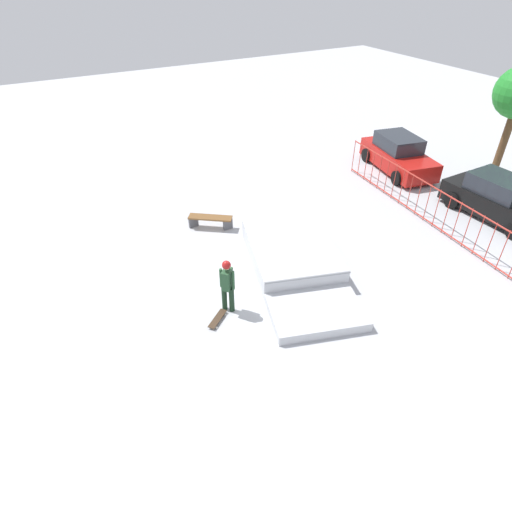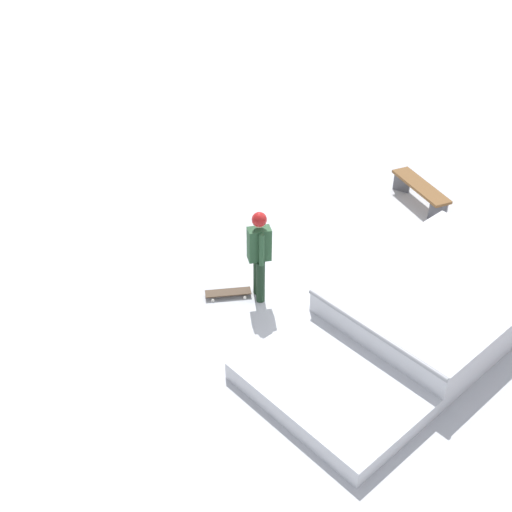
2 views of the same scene
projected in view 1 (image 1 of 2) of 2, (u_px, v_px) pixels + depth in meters
The scene contains 8 objects.
ground_plane at pixel (250, 273), 13.76m from camera, with size 60.00×60.00×0.00m, color #B7BABF.
skate_ramp at pixel (295, 262), 13.74m from camera, with size 5.93×4.07×0.74m.
skater at pixel (227, 282), 11.79m from camera, with size 0.42×0.43×1.73m.
skateboard at pixel (217, 319), 11.96m from camera, with size 0.65×0.75×0.09m.
perimeter_fence at pixel (423, 200), 16.22m from camera, with size 9.28×0.95×1.50m.
park_bench at pixel (210, 220), 15.81m from camera, with size 1.27×1.53×0.48m.
parked_car_red at pixel (398, 155), 19.84m from camera, with size 4.36×2.55×1.60m.
parked_car_black at pixel (498, 200), 16.30m from camera, with size 4.15×2.03×1.60m.
Camera 1 is at (9.64, -5.07, 8.44)m, focal length 30.12 mm.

